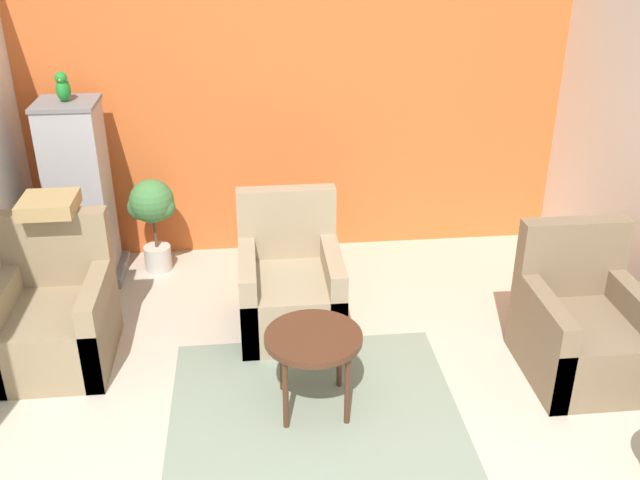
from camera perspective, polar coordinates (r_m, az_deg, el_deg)
name	(u,v)px	position (r m, az deg, el deg)	size (l,w,h in m)	color
wall_back_accent	(298,108)	(6.09, -1.76, 10.49)	(4.64, 0.06, 2.54)	orange
area_rug	(314,405)	(4.58, -0.51, -13.09)	(1.78, 1.47, 0.01)	gray
coffee_table	(313,343)	(4.30, -0.53, -8.28)	(0.59, 0.59, 0.53)	#472819
armchair_left	(56,320)	(5.16, -20.39, -5.99)	(0.73, 0.82, 0.97)	#8E7A5B
armchair_right	(581,331)	(5.02, 20.18, -6.86)	(0.73, 0.82, 0.97)	#7A664C
armchair_middle	(290,289)	(5.20, -2.40, -3.92)	(0.73, 0.82, 0.97)	#9E896B
birdcage	(80,195)	(6.02, -18.64, 3.42)	(0.56, 0.56, 1.49)	slate
parrot	(63,87)	(5.77, -19.87, 11.41)	(0.11, 0.19, 0.23)	#1E842D
potted_plant	(152,211)	(6.03, -13.27, 2.29)	(0.40, 0.36, 0.81)	beige
throw_pillow	(49,205)	(5.10, -20.89, 2.66)	(0.36, 0.36, 0.10)	tan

